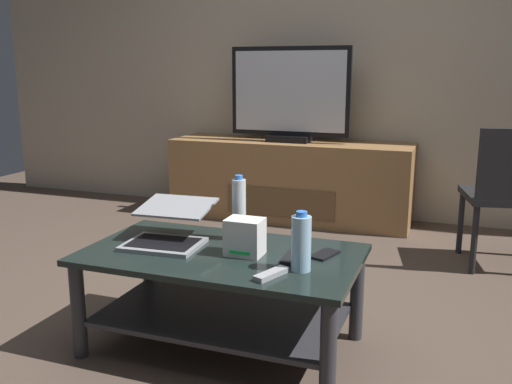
{
  "coord_description": "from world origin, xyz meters",
  "views": [
    {
      "loc": [
        0.96,
        -2.28,
        1.18
      ],
      "look_at": [
        0.02,
        0.25,
        0.58
      ],
      "focal_mm": 39.21,
      "sensor_mm": 36.0,
      "label": 1
    }
  ],
  "objects": [
    {
      "name": "ground_plane",
      "position": [
        0.0,
        0.0,
        0.0
      ],
      "size": [
        7.68,
        7.68,
        0.0
      ],
      "primitive_type": "plane",
      "color": "#4C3D33"
    },
    {
      "name": "back_wall",
      "position": [
        0.0,
        2.22,
        1.4
      ],
      "size": [
        6.4,
        0.12,
        2.8
      ],
      "primitive_type": "cube",
      "color": "#B2A38C",
      "rests_on": "ground"
    },
    {
      "name": "coffee_table",
      "position": [
        0.05,
        -0.25,
        0.3
      ],
      "size": [
        1.15,
        0.65,
        0.43
      ],
      "color": "black",
      "rests_on": "ground"
    },
    {
      "name": "media_cabinet",
      "position": [
        -0.3,
        1.9,
        0.31
      ],
      "size": [
        1.9,
        0.51,
        0.62
      ],
      "color": "olive",
      "rests_on": "ground"
    },
    {
      "name": "television",
      "position": [
        -0.3,
        1.88,
        0.97
      ],
      "size": [
        0.94,
        0.2,
        0.72
      ],
      "color": "black",
      "rests_on": "media_cabinet"
    },
    {
      "name": "dining_chair",
      "position": [
        1.24,
        1.22,
        0.49
      ],
      "size": [
        0.52,
        0.52,
        0.86
      ],
      "color": "black",
      "rests_on": "ground"
    },
    {
      "name": "laptop",
      "position": [
        -0.22,
        -0.21,
        0.5
      ],
      "size": [
        0.35,
        0.42,
        0.17
      ],
      "color": "gray",
      "rests_on": "coffee_table"
    },
    {
      "name": "router_box",
      "position": [
        0.16,
        -0.25,
        0.51
      ],
      "size": [
        0.15,
        0.12,
        0.15
      ],
      "color": "white",
      "rests_on": "coffee_table"
    },
    {
      "name": "water_bottle_near",
      "position": [
        0.06,
        -0.06,
        0.57
      ],
      "size": [
        0.06,
        0.06,
        0.29
      ],
      "color": "silver",
      "rests_on": "coffee_table"
    },
    {
      "name": "water_bottle_far",
      "position": [
        0.42,
        -0.34,
        0.54
      ],
      "size": [
        0.08,
        0.08,
        0.23
      ],
      "color": "#99C6E5",
      "rests_on": "coffee_table"
    },
    {
      "name": "cell_phone",
      "position": [
        0.47,
        -0.15,
        0.44
      ],
      "size": [
        0.11,
        0.15,
        0.01
      ],
      "primitive_type": "cube",
      "rotation": [
        0.0,
        0.0,
        -0.31
      ],
      "color": "black",
      "rests_on": "coffee_table"
    },
    {
      "name": "tv_remote",
      "position": [
        0.34,
        -0.44,
        0.44
      ],
      "size": [
        0.1,
        0.17,
        0.02
      ],
      "primitive_type": "cube",
      "rotation": [
        0.0,
        0.0,
        -0.37
      ],
      "color": "#99999E",
      "rests_on": "coffee_table"
    },
    {
      "name": "soundbar_remote",
      "position": [
        0.35,
        -0.25,
        0.44
      ],
      "size": [
        0.05,
        0.16,
        0.02
      ],
      "primitive_type": "cube",
      "rotation": [
        0.0,
        0.0,
        0.04
      ],
      "color": "black",
      "rests_on": "coffee_table"
    }
  ]
}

